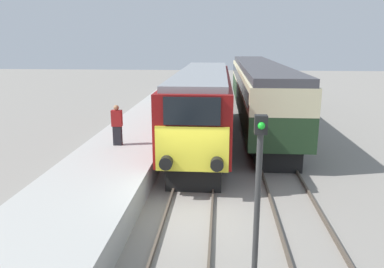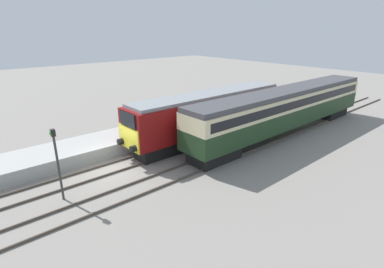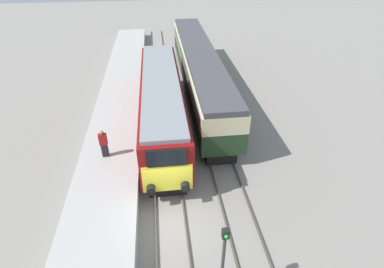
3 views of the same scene
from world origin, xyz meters
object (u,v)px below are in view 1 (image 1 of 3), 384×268
passenger_carriage (258,86)px  person_on_platform (117,125)px  locomotive (203,103)px  signal_post (258,195)px

passenger_carriage → person_on_platform: bearing=-125.3°
passenger_carriage → locomotive: bearing=-121.1°
locomotive → passenger_carriage: size_ratio=0.72×
locomotive → passenger_carriage: passenger_carriage is taller
passenger_carriage → signal_post: 18.20m
locomotive → passenger_carriage: bearing=58.9°
locomotive → person_on_platform: bearing=-130.5°
person_on_platform → signal_post: bearing=-58.3°
locomotive → passenger_carriage: (3.40, 5.63, 0.24)m
locomotive → signal_post: signal_post is taller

